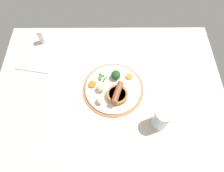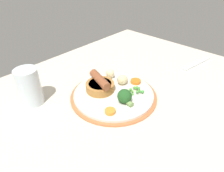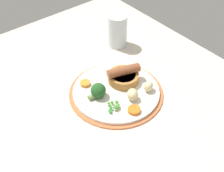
% 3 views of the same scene
% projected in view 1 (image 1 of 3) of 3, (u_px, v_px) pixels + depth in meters
% --- Properties ---
extents(dining_table, '(1.10, 0.80, 0.03)m').
position_uv_depth(dining_table, '(109.00, 91.00, 0.97)').
color(dining_table, beige).
rests_on(dining_table, ground).
extents(dinner_plate, '(0.29, 0.29, 0.01)m').
position_uv_depth(dinner_plate, '(113.00, 89.00, 0.95)').
color(dinner_plate, '#CC6B3D').
rests_on(dinner_plate, dining_table).
extents(sausage_pudding, '(0.10, 0.11, 0.06)m').
position_uv_depth(sausage_pudding, '(117.00, 94.00, 0.91)').
color(sausage_pudding, '#AD7538').
rests_on(sausage_pudding, dinner_plate).
extents(pea_pile, '(0.04, 0.05, 0.02)m').
position_uv_depth(pea_pile, '(102.00, 77.00, 0.96)').
color(pea_pile, '#429440').
rests_on(pea_pile, dinner_plate).
extents(broccoli_floret_near, '(0.05, 0.06, 0.05)m').
position_uv_depth(broccoli_floret_near, '(116.00, 75.00, 0.95)').
color(broccoli_floret_near, '#235623').
rests_on(broccoli_floret_near, dinner_plate).
extents(potato_chunk_0, '(0.05, 0.05, 0.04)m').
position_uv_depth(potato_chunk_0, '(100.00, 89.00, 0.92)').
color(potato_chunk_0, beige).
rests_on(potato_chunk_0, dinner_plate).
extents(potato_chunk_1, '(0.04, 0.04, 0.03)m').
position_uv_depth(potato_chunk_1, '(99.00, 101.00, 0.89)').
color(potato_chunk_1, beige).
rests_on(potato_chunk_1, dinner_plate).
extents(carrot_slice_0, '(0.04, 0.04, 0.01)m').
position_uv_depth(carrot_slice_0, '(129.00, 77.00, 0.97)').
color(carrot_slice_0, orange).
rests_on(carrot_slice_0, dinner_plate).
extents(carrot_slice_2, '(0.05, 0.05, 0.01)m').
position_uv_depth(carrot_slice_2, '(92.00, 84.00, 0.95)').
color(carrot_slice_2, orange).
rests_on(carrot_slice_2, dinner_plate).
extents(fork, '(0.18, 0.05, 0.01)m').
position_uv_depth(fork, '(32.00, 70.00, 1.01)').
color(fork, silver).
rests_on(fork, dining_table).
extents(drinking_glass, '(0.07, 0.07, 0.12)m').
position_uv_depth(drinking_glass, '(162.00, 118.00, 0.82)').
color(drinking_glass, silver).
rests_on(drinking_glass, dining_table).
extents(salt_shaker, '(0.03, 0.03, 0.08)m').
position_uv_depth(salt_shaker, '(41.00, 37.00, 1.06)').
color(salt_shaker, silver).
rests_on(salt_shaker, dining_table).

